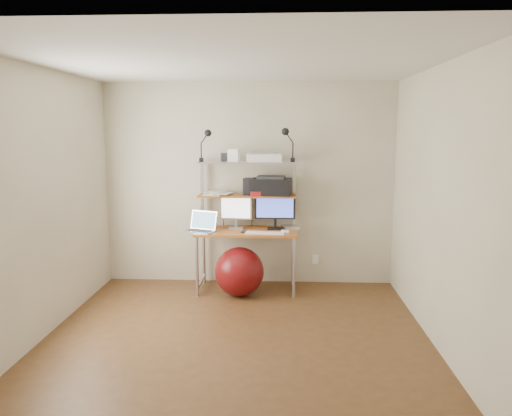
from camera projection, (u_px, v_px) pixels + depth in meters
The scene contains 20 objects.
room at pixel (235, 207), 4.45m from camera, with size 3.60×3.60×3.60m.
computer_desk at pixel (247, 211), 5.98m from camera, with size 1.20×0.60×1.57m.
wall_outlet at pixel (316, 259), 6.31m from camera, with size 0.08×0.01×0.12m, color white.
monitor_silver at pixel (236, 210), 6.02m from camera, with size 0.39×0.14×0.43m.
monitor_black at pixel (275, 209), 5.99m from camera, with size 0.49×0.14×0.49m.
laptop at pixel (202, 227), 5.88m from camera, with size 0.41×0.38×0.30m.
keyboard at pixel (265, 233), 5.76m from camera, with size 0.45×0.13×0.01m, color white.
mouse at pixel (285, 231), 5.81m from camera, with size 0.09×0.06×0.03m, color white.
mac_mini at pixel (290, 227), 6.05m from camera, with size 0.19×0.19×0.04m, color #B9B9BE.
phone at pixel (244, 232), 5.83m from camera, with size 0.06×0.12×0.01m, color black.
printer at pixel (271, 186), 5.98m from camera, with size 0.51×0.37×0.23m.
nas_cube at pixel (250, 186), 5.99m from camera, with size 0.14×0.14×0.20m, color black.
red_box at pixel (258, 193), 5.91m from camera, with size 0.20×0.13×0.06m, color red.
scanner at pixel (264, 157), 5.91m from camera, with size 0.43×0.31×0.11m.
box_white at pixel (234, 155), 5.91m from camera, with size 0.13×0.10×0.15m, color white.
box_grey at pixel (225, 157), 5.97m from camera, with size 0.10×0.10×0.10m, color #2B2B2E.
clip_lamp_left at pixel (207, 138), 5.85m from camera, with size 0.15×0.08×0.38m.
clip_lamp_right at pixel (287, 137), 5.81m from camera, with size 0.16×0.09×0.40m.
exercise_ball at pixel (239, 272), 5.82m from camera, with size 0.57×0.57×0.57m, color #680D0B.
paper_stack at pixel (217, 193), 6.03m from camera, with size 0.37×0.43×0.03m.
Camera 1 is at (0.41, -4.38, 1.94)m, focal length 35.00 mm.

